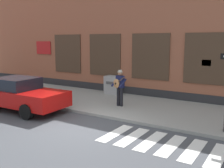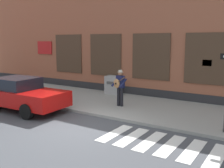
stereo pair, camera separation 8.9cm
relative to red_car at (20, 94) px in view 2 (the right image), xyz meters
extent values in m
plane|color=#424449|center=(4.04, -0.39, -0.77)|extent=(160.00, 160.00, 0.00)
cube|color=gray|center=(4.04, 3.32, -0.71)|extent=(28.00, 4.54, 0.12)
cube|color=#99563D|center=(4.04, 7.59, 2.91)|extent=(28.00, 4.00, 7.36)
cube|color=#28282B|center=(4.04, 5.57, -0.50)|extent=(28.00, 0.04, 0.55)
cube|color=#473323|center=(-1.99, 5.56, 1.58)|extent=(2.23, 0.06, 2.52)
cube|color=black|center=(-1.99, 5.55, 1.58)|extent=(2.11, 0.03, 2.40)
cube|color=#473323|center=(1.02, 5.56, 1.58)|extent=(2.23, 0.06, 2.52)
cube|color=black|center=(1.02, 5.55, 1.58)|extent=(2.11, 0.03, 2.40)
cube|color=#473323|center=(4.04, 5.56, 1.58)|extent=(2.23, 0.06, 2.52)
cube|color=black|center=(4.04, 5.55, 1.58)|extent=(2.11, 0.03, 2.40)
cube|color=#473323|center=(7.05, 5.56, 1.58)|extent=(2.23, 0.06, 2.52)
cube|color=black|center=(7.05, 5.55, 1.58)|extent=(2.11, 0.03, 2.40)
cube|color=red|center=(-4.24, 5.55, 1.94)|extent=(1.40, 0.04, 0.90)
cube|color=yellow|center=(7.05, 5.54, 1.38)|extent=(0.44, 0.02, 0.30)
cube|color=silver|center=(5.38, -0.25, -0.76)|extent=(0.42, 1.90, 0.01)
cube|color=silver|center=(6.06, -0.25, -0.76)|extent=(0.42, 1.90, 0.01)
cube|color=silver|center=(6.74, -0.25, -0.76)|extent=(0.42, 1.90, 0.01)
cube|color=silver|center=(7.42, -0.25, -0.76)|extent=(0.42, 1.90, 0.01)
cube|color=silver|center=(8.11, -0.25, -0.76)|extent=(0.42, 1.90, 0.01)
cube|color=silver|center=(8.79, -0.25, -0.76)|extent=(0.42, 1.90, 0.01)
cube|color=#B20F0C|center=(0.05, 0.00, -0.10)|extent=(4.66, 2.01, 0.68)
cube|color=black|center=(-0.20, -0.01, 0.50)|extent=(1.90, 1.65, 0.52)
cube|color=silver|center=(2.29, 0.65, -0.03)|extent=(0.07, 0.24, 0.12)
cube|color=red|center=(-2.23, 0.49, -0.03)|extent=(0.07, 0.24, 0.12)
cube|color=silver|center=(2.33, -0.49, -0.03)|extent=(0.07, 0.24, 0.12)
cylinder|color=black|center=(1.35, 0.92, -0.44)|extent=(0.67, 0.26, 0.66)
cylinder|color=black|center=(1.42, -0.82, -0.44)|extent=(0.67, 0.26, 0.66)
cylinder|color=black|center=(-1.31, 0.83, -0.44)|extent=(0.67, 0.26, 0.66)
cylinder|color=black|center=(3.84, 2.79, -0.20)|extent=(0.15, 0.15, 0.90)
cylinder|color=black|center=(3.66, 2.80, -0.20)|extent=(0.15, 0.15, 0.90)
cube|color=#191E47|center=(3.75, 2.81, 0.53)|extent=(0.41, 0.28, 0.58)
sphere|color=#9E7051|center=(3.75, 2.81, 0.93)|extent=(0.22, 0.22, 0.22)
cylinder|color=beige|center=(3.75, 2.81, 0.99)|extent=(0.28, 0.28, 0.02)
cylinder|color=beige|center=(3.75, 2.81, 1.04)|extent=(0.18, 0.18, 0.09)
cylinder|color=#191E47|center=(3.97, 2.67, 0.49)|extent=(0.17, 0.52, 0.39)
cylinder|color=#191E47|center=(3.50, 2.74, 0.49)|extent=(0.17, 0.52, 0.39)
ellipsoid|color=#B77F4C|center=(3.64, 2.64, 0.46)|extent=(0.37, 0.17, 0.44)
cylinder|color=black|center=(3.63, 2.58, 0.46)|extent=(0.09, 0.02, 0.09)
cylinder|color=brown|center=(3.90, 2.58, 0.64)|extent=(0.47, 0.11, 0.34)
cube|color=#9E9E9E|center=(1.89, 5.14, -0.13)|extent=(0.94, 0.62, 1.05)
cube|color=#4C4C4C|center=(1.89, 4.82, 0.03)|extent=(0.57, 0.02, 0.16)
camera|label=1|loc=(10.00, -7.76, 2.48)|focal=42.00mm
camera|label=2|loc=(10.08, -7.72, 2.48)|focal=42.00mm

